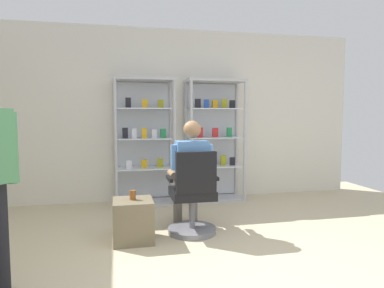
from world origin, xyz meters
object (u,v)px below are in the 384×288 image
at_px(display_cabinet_left, 144,141).
at_px(office_chair, 193,200).
at_px(seated_shopkeeper, 190,170).
at_px(display_cabinet_right, 214,140).
at_px(storage_crate, 133,220).
at_px(tea_glass, 133,195).

relative_size(display_cabinet_left, office_chair, 1.98).
xyz_separation_m(display_cabinet_left, seated_shopkeeper, (0.42, -1.38, -0.25)).
height_order(display_cabinet_right, storage_crate, display_cabinet_right).
bearing_deg(storage_crate, display_cabinet_right, 49.86).
distance_m(display_cabinet_right, storage_crate, 2.23).
relative_size(display_cabinet_left, display_cabinet_right, 1.00).
relative_size(office_chair, seated_shopkeeper, 0.74).
bearing_deg(display_cabinet_right, display_cabinet_left, 179.95).
height_order(display_cabinet_left, office_chair, display_cabinet_left).
relative_size(office_chair, tea_glass, 9.53).
relative_size(display_cabinet_right, storage_crate, 4.23).
distance_m(seated_shopkeeper, tea_glass, 0.74).
bearing_deg(seated_shopkeeper, tea_glass, -161.96).
bearing_deg(seated_shopkeeper, storage_crate, -161.16).
height_order(display_cabinet_right, seated_shopkeeper, display_cabinet_right).
distance_m(seated_shopkeeper, storage_crate, 0.86).
relative_size(office_chair, storage_crate, 2.14).
bearing_deg(office_chair, tea_glass, -175.20).
relative_size(display_cabinet_right, tea_glass, 18.87).
bearing_deg(tea_glass, display_cabinet_right, 49.67).
bearing_deg(tea_glass, office_chair, 4.80).
height_order(display_cabinet_left, storage_crate, display_cabinet_left).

